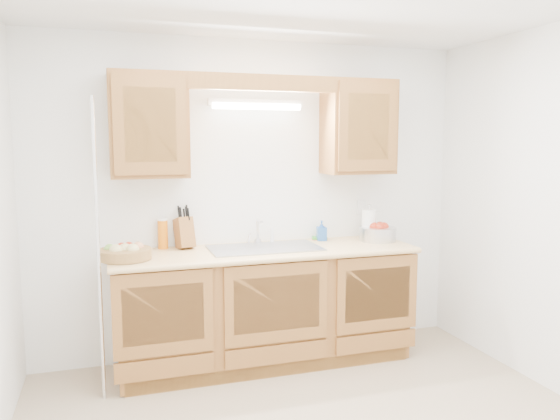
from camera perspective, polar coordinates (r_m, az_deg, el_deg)
name	(u,v)px	position (r m, az deg, el deg)	size (l,w,h in m)	color
room	(325,227)	(2.99, 4.77, -1.74)	(3.52, 3.50, 2.50)	tan
base_cabinets	(265,307)	(4.28, -1.57, -10.10)	(2.20, 0.60, 0.86)	#9A602D
countertop	(265,252)	(4.16, -1.54, -4.36)	(2.30, 0.63, 0.04)	#E9BA7A
upper_cabinet_left	(148,126)	(4.08, -13.59, 8.57)	(0.55, 0.33, 0.75)	#9A602D
upper_cabinet_right	(358,127)	(4.51, 8.17, 8.55)	(0.55, 0.33, 0.75)	#9A602D
valance	(265,83)	(4.10, -1.62, 13.17)	(2.20, 0.05, 0.12)	#9A602D
fluorescent_fixture	(257,104)	(4.31, -2.46, 10.97)	(0.76, 0.08, 0.08)	white
sink	(265,258)	(4.19, -1.61, -5.00)	(0.84, 0.46, 0.36)	#9E9EA3
wire_shelf_pole	(98,252)	(3.73, -18.45, -4.19)	(0.03, 0.03, 2.00)	silver
outlet_plate	(361,207)	(4.74, 8.50, 0.30)	(0.08, 0.01, 0.12)	white
fruit_basket	(125,252)	(3.93, -15.90, -4.28)	(0.47, 0.47, 0.11)	olive
knife_block	(184,232)	(4.23, -9.97, -2.31)	(0.16, 0.21, 0.34)	#9A602D
orange_canister	(163,234)	(4.24, -12.15, -2.44)	(0.09, 0.09, 0.23)	orange
soap_bottle	(322,231)	(4.50, 4.37, -2.16)	(0.07, 0.08, 0.17)	#2258AB
sponge	(320,238)	(4.55, 4.16, -2.98)	(0.14, 0.11, 0.03)	#CC333F
paper_towel	(369,225)	(4.57, 9.26, -1.57)	(0.15, 0.15, 0.30)	silver
apple_bowl	(378,233)	(4.55, 10.18, -2.35)	(0.36, 0.36, 0.16)	silver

